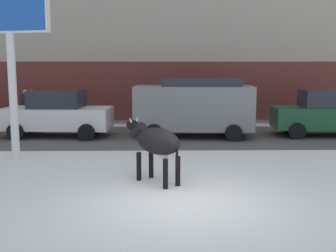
# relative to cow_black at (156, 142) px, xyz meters

# --- Properties ---
(ground_plane) EXTENTS (120.00, 120.00, 0.00)m
(ground_plane) POSITION_rel_cow_black_xyz_m (0.60, -1.48, -0.99)
(ground_plane) COLOR white
(road_strip) EXTENTS (60.00, 5.60, 0.01)m
(road_strip) POSITION_rel_cow_black_xyz_m (0.60, 6.65, -0.99)
(road_strip) COLOR #514F4C
(road_strip) RESTS_ON ground
(cow_black) EXTENTS (1.56, 1.70, 1.54)m
(cow_black) POSITION_rel_cow_black_xyz_m (0.00, 0.00, 0.00)
(cow_black) COLOR black
(cow_black) RESTS_ON ground
(billboard) EXTENTS (2.49, 0.80, 5.56)m
(billboard) POSITION_rel_cow_black_xyz_m (-4.28, 2.70, 3.32)
(billboard) COLOR silver
(billboard) RESTS_ON ground
(car_white_sedan) EXTENTS (4.31, 2.20, 1.84)m
(car_white_sedan) POSITION_rel_cow_black_xyz_m (-3.98, 6.78, -0.09)
(car_white_sedan) COLOR white
(car_white_sedan) RESTS_ON ground
(car_grey_van) EXTENTS (4.72, 2.35, 2.32)m
(car_grey_van) POSITION_rel_cow_black_xyz_m (1.44, 6.59, 0.25)
(car_grey_van) COLOR slate
(car_grey_van) RESTS_ON ground
(car_darkgreen_sedan) EXTENTS (4.31, 2.20, 1.84)m
(car_darkgreen_sedan) POSITION_rel_cow_black_xyz_m (6.78, 6.77, -0.09)
(car_darkgreen_sedan) COLOR #194C2D
(car_darkgreen_sedan) RESTS_ON ground
(pedestrian_near_billboard) EXTENTS (0.36, 0.24, 1.73)m
(pedestrian_near_billboard) POSITION_rel_cow_black_xyz_m (-6.02, 9.30, -0.11)
(pedestrian_near_billboard) COLOR #282833
(pedestrian_near_billboard) RESTS_ON ground
(pedestrian_by_cars) EXTENTS (0.36, 0.24, 1.73)m
(pedestrian_by_cars) POSITION_rel_cow_black_xyz_m (-5.72, 9.30, -0.11)
(pedestrian_by_cars) COLOR #282833
(pedestrian_by_cars) RESTS_ON ground
(pedestrian_far_left) EXTENTS (0.36, 0.24, 1.73)m
(pedestrian_far_left) POSITION_rel_cow_black_xyz_m (2.45, 9.30, -0.11)
(pedestrian_far_left) COLOR #282833
(pedestrian_far_left) RESTS_ON ground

